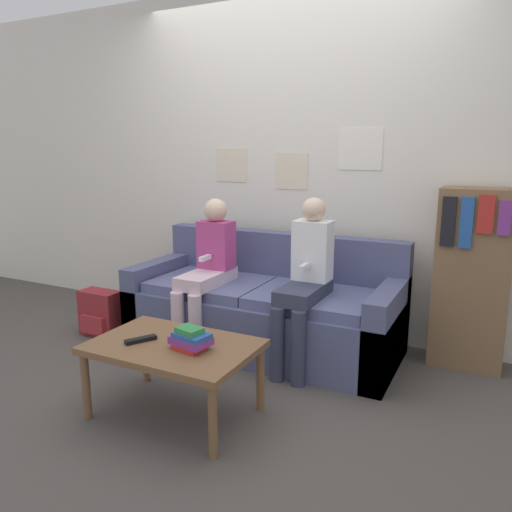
{
  "coord_description": "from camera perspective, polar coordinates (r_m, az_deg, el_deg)",
  "views": [
    {
      "loc": [
        1.49,
        -2.56,
        1.41
      ],
      "look_at": [
        0.0,
        0.38,
        0.7
      ],
      "focal_mm": 35.0,
      "sensor_mm": 36.0,
      "label": 1
    }
  ],
  "objects": [
    {
      "name": "ground_plane",
      "position": [
        3.28,
        -3.07,
        -13.26
      ],
      "size": [
        10.0,
        10.0,
        0.0
      ],
      "primitive_type": "plane",
      "color": "#4C4742"
    },
    {
      "name": "bookshelf",
      "position": [
        3.49,
        23.41,
        -2.41
      ],
      "size": [
        0.45,
        0.29,
        1.17
      ],
      "color": "brown",
      "rests_on": "ground_plane"
    },
    {
      "name": "backpack",
      "position": [
        4.04,
        -17.36,
        -6.27
      ],
      "size": [
        0.31,
        0.19,
        0.35
      ],
      "color": "maroon",
      "rests_on": "ground_plane"
    },
    {
      "name": "tv_remote",
      "position": [
        2.76,
        -13.03,
        -9.3
      ],
      "size": [
        0.12,
        0.17,
        0.02
      ],
      "rotation": [
        0.0,
        0.0,
        -0.53
      ],
      "color": "black",
      "rests_on": "coffee_table"
    },
    {
      "name": "coffee_table",
      "position": [
        2.72,
        -9.42,
        -10.74
      ],
      "size": [
        0.87,
        0.57,
        0.4
      ],
      "color": "brown",
      "rests_on": "ground_plane"
    },
    {
      "name": "wall_back",
      "position": [
        3.87,
        4.28,
        10.55
      ],
      "size": [
        8.0,
        0.07,
        2.6
      ],
      "color": "silver",
      "rests_on": "ground_plane"
    },
    {
      "name": "person_left",
      "position": [
        3.52,
        -5.59,
        -1.24
      ],
      "size": [
        0.24,
        0.55,
        1.06
      ],
      "color": "silver",
      "rests_on": "ground_plane"
    },
    {
      "name": "person_right",
      "position": [
        3.2,
        5.66,
        -2.39
      ],
      "size": [
        0.24,
        0.55,
        1.1
      ],
      "color": "#33384C",
      "rests_on": "ground_plane"
    },
    {
      "name": "book_stack",
      "position": [
        2.6,
        -7.48,
        -9.4
      ],
      "size": [
        0.22,
        0.17,
        0.12
      ],
      "color": "red",
      "rests_on": "coffee_table"
    },
    {
      "name": "couch",
      "position": [
        3.6,
        0.97,
        -6.16
      ],
      "size": [
        1.9,
        0.8,
        0.79
      ],
      "color": "#4C5175",
      "rests_on": "ground_plane"
    }
  ]
}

